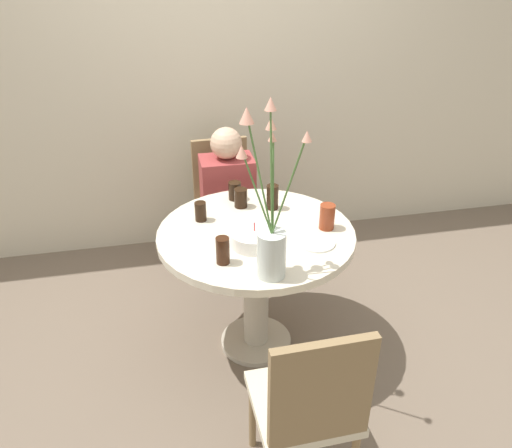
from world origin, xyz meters
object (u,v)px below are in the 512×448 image
(person_boy, at_px, (228,210))
(flower_vase, at_px, (270,233))
(drink_glass_4, at_px, (235,191))
(drink_glass_0, at_px, (272,197))
(drink_glass_5, at_px, (327,217))
(chair_left_flank, at_px, (310,403))
(drink_glass_3, at_px, (223,251))
(birthday_cake, at_px, (254,237))
(chair_near_front, at_px, (223,198))
(drink_glass_1, at_px, (201,211))
(drink_glass_2, at_px, (241,198))
(side_plate, at_px, (316,242))

(person_boy, bearing_deg, flower_vase, -89.56)
(drink_glass_4, bearing_deg, person_boy, 88.11)
(drink_glass_0, xyz_separation_m, drink_glass_5, (0.22, -0.28, -0.00))
(drink_glass_5, bearing_deg, chair_left_flank, -111.81)
(chair_left_flank, relative_size, flower_vase, 1.16)
(drink_glass_0, xyz_separation_m, drink_glass_3, (-0.35, -0.48, -0.00))
(birthday_cake, bearing_deg, chair_near_front, 90.17)
(chair_near_front, height_order, flower_vase, flower_vase)
(drink_glass_1, bearing_deg, birthday_cake, -52.02)
(drink_glass_2, xyz_separation_m, person_boy, (-0.00, 0.47, -0.31))
(drink_glass_2, distance_m, drink_glass_4, 0.10)
(flower_vase, bearing_deg, drink_glass_0, 75.15)
(drink_glass_1, distance_m, drink_glass_2, 0.26)
(drink_glass_0, xyz_separation_m, drink_glass_1, (-0.41, -0.06, -0.02))
(drink_glass_1, bearing_deg, person_boy, 68.19)
(side_plate, xyz_separation_m, drink_glass_4, (-0.31, 0.57, 0.05))
(flower_vase, bearing_deg, drink_glass_3, 145.32)
(chair_left_flank, distance_m, drink_glass_3, 0.76)
(flower_vase, distance_m, drink_glass_0, 0.65)
(birthday_cake, relative_size, drink_glass_4, 2.36)
(chair_near_front, relative_size, drink_glass_4, 8.60)
(chair_near_front, height_order, drink_glass_5, chair_near_front)
(drink_glass_5, bearing_deg, drink_glass_1, 160.56)
(drink_glass_5, bearing_deg, person_boy, 116.08)
(drink_glass_0, relative_size, drink_glass_2, 1.29)
(drink_glass_4, relative_size, person_boy, 0.10)
(chair_near_front, relative_size, chair_left_flank, 1.00)
(drink_glass_5, bearing_deg, drink_glass_4, 133.03)
(drink_glass_5, bearing_deg, chair_near_front, 112.54)
(birthday_cake, relative_size, person_boy, 0.23)
(drink_glass_3, bearing_deg, drink_glass_0, 54.08)
(chair_near_front, height_order, side_plate, chair_near_front)
(drink_glass_2, distance_m, drink_glass_5, 0.51)
(birthday_cake, bearing_deg, flower_vase, -87.34)
(drink_glass_3, bearing_deg, birthday_cake, 37.55)
(flower_vase, relative_size, drink_glass_2, 7.23)
(flower_vase, bearing_deg, person_boy, 90.44)
(drink_glass_2, bearing_deg, drink_glass_0, -18.88)
(drink_glass_0, relative_size, drink_glass_5, 1.04)
(chair_near_front, height_order, drink_glass_1, chair_near_front)
(chair_near_front, relative_size, flower_vase, 1.16)
(drink_glass_1, distance_m, drink_glass_5, 0.66)
(birthday_cake, relative_size, drink_glass_3, 1.90)
(drink_glass_3, xyz_separation_m, drink_glass_5, (0.57, 0.21, 0.00))
(person_boy, bearing_deg, drink_glass_0, -71.96)
(drink_glass_1, height_order, drink_glass_5, drink_glass_5)
(chair_near_front, distance_m, drink_glass_1, 0.83)
(flower_vase, xyz_separation_m, drink_glass_3, (-0.19, 0.13, -0.14))
(drink_glass_0, distance_m, drink_glass_2, 0.18)
(birthday_cake, distance_m, drink_glass_5, 0.40)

